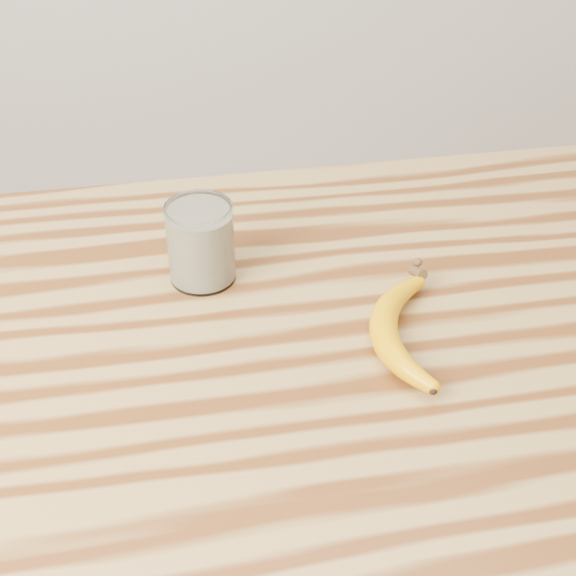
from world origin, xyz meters
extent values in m
cube|color=olive|center=(0.00, 0.00, 0.88)|extent=(1.20, 0.80, 0.04)
cylinder|color=brown|center=(0.54, 0.34, 0.43)|extent=(0.06, 0.06, 0.86)
cylinder|color=white|center=(-0.12, 0.13, 0.95)|extent=(0.09, 0.09, 0.11)
torus|color=white|center=(-0.12, 0.13, 1.01)|extent=(0.09, 0.09, 0.00)
cylinder|color=beige|center=(-0.12, 0.13, 0.95)|extent=(0.08, 0.08, 0.09)
camera|label=1|loc=(-0.15, -0.72, 1.52)|focal=50.00mm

